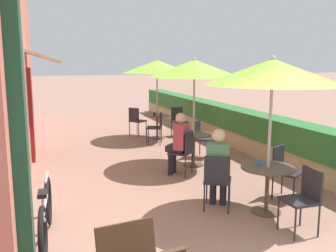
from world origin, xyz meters
TOP-DOWN VIEW (x-y plane):
  - cafe_facade_wall at (-2.54, 6.99)m, footprint 0.98×14.25m
  - planter_hedge at (2.75, 7.03)m, footprint 0.60×13.25m
  - patio_table_near at (0.94, 1.82)m, footprint 0.79×0.79m
  - patio_umbrella_near at (0.94, 1.82)m, footprint 1.94×1.94m
  - cafe_chair_near_left at (1.55, 2.25)m, footprint 0.54×0.54m
  - cafe_chair_near_right at (0.27, 2.13)m, footprint 0.55×0.55m
  - seated_patron_near_right at (0.33, 2.23)m, footprint 0.48×0.51m
  - cafe_chair_near_back at (1.01, 1.09)m, footprint 0.40×0.40m
  - coffee_cup_near at (0.87, 1.96)m, footprint 0.07×0.07m
  - patio_table_mid at (0.91, 4.57)m, footprint 0.79×0.79m
  - patio_umbrella_mid at (0.91, 4.57)m, footprint 1.94×1.94m
  - cafe_chair_mid_left at (0.46, 3.98)m, footprint 0.57×0.57m
  - seated_patron_mid_left at (0.38, 4.06)m, footprint 0.51×0.51m
  - cafe_chair_mid_right at (1.37, 5.15)m, footprint 0.57×0.57m
  - patio_table_far at (1.05, 7.62)m, footprint 0.79×0.79m
  - patio_umbrella_far at (1.05, 7.62)m, footprint 1.94×1.94m
  - cafe_chair_far_left at (0.55, 8.17)m, footprint 0.56×0.56m
  - cafe_chair_far_right at (0.82, 6.91)m, footprint 0.53×0.53m
  - cafe_chair_far_back at (1.77, 7.77)m, footprint 0.44×0.44m
  - coffee_cup_far at (0.94, 7.52)m, footprint 0.07×0.07m
  - bicycle_leaning at (-2.20, 1.90)m, footprint 0.20×1.76m

SIDE VIEW (x-z plane):
  - bicycle_leaning at x=-2.20m, z-range -0.03..0.74m
  - cafe_chair_near_left at x=1.55m, z-range 0.08..0.95m
  - cafe_chair_near_right at x=0.27m, z-range 0.08..0.95m
  - cafe_chair_near_back at x=1.01m, z-range 0.08..0.95m
  - cafe_chair_mid_left at x=0.46m, z-range 0.08..0.95m
  - cafe_chair_mid_right at x=1.37m, z-range 0.08..0.95m
  - cafe_chair_far_left at x=0.55m, z-range 0.08..0.95m
  - cafe_chair_far_right at x=0.82m, z-range 0.08..0.95m
  - cafe_chair_far_back at x=1.77m, z-range 0.08..0.95m
  - patio_table_near at x=0.94m, z-range 0.16..0.87m
  - patio_table_mid at x=0.91m, z-range 0.16..0.87m
  - patio_table_far at x=1.05m, z-range 0.16..0.87m
  - planter_hedge at x=2.75m, z-range 0.03..1.04m
  - seated_patron_near_right at x=0.33m, z-range 0.06..1.31m
  - seated_patron_mid_left at x=0.38m, z-range 0.06..1.31m
  - coffee_cup_near at x=0.87m, z-range 0.70..0.79m
  - coffee_cup_far at x=0.94m, z-range 0.70..0.79m
  - cafe_facade_wall at x=-2.54m, z-range -0.01..4.19m
  - patio_umbrella_near at x=0.94m, z-range 0.93..3.26m
  - patio_umbrella_mid at x=0.91m, z-range 0.93..3.26m
  - patio_umbrella_far at x=1.05m, z-range 0.93..3.26m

